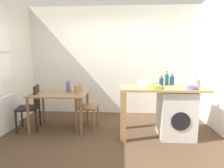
# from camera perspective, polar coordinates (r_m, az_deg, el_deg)

# --- Properties ---
(ground_plane) EXTENTS (5.46, 5.46, 0.00)m
(ground_plane) POSITION_cam_1_polar(r_m,az_deg,el_deg) (3.32, -1.60, -17.60)
(ground_plane) COLOR #4C3826
(wall_back) EXTENTS (4.60, 0.10, 2.70)m
(wall_back) POSITION_cam_1_polar(r_m,az_deg,el_deg) (4.73, 0.16, 7.14)
(wall_back) COLOR silver
(wall_back) RESTS_ON ground_plane
(radiator) EXTENTS (0.10, 0.80, 0.70)m
(radiator) POSITION_cam_1_polar(r_m,az_deg,el_deg) (4.14, -30.64, -8.28)
(radiator) COLOR white
(radiator) RESTS_ON ground_plane
(dining_table) EXTENTS (1.10, 0.76, 0.74)m
(dining_table) POSITION_cam_1_polar(r_m,az_deg,el_deg) (3.83, -16.00, -4.14)
(dining_table) COLOR olive
(dining_table) RESTS_ON ground_plane
(chair_person_seat) EXTENTS (0.48, 0.48, 0.90)m
(chair_person_seat) POSITION_cam_1_polar(r_m,az_deg,el_deg) (4.01, -23.77, -6.00)
(chair_person_seat) COLOR black
(chair_person_seat) RESTS_ON ground_plane
(chair_opposite) EXTENTS (0.43, 0.43, 0.90)m
(chair_opposite) POSITION_cam_1_polar(r_m,az_deg,el_deg) (3.79, -8.79, -6.17)
(chair_opposite) COLOR olive
(chair_opposite) RESTS_ON ground_plane
(kitchen_counter) EXTENTS (1.50, 0.68, 0.92)m
(kitchen_counter) POSITION_cam_1_polar(r_m,az_deg,el_deg) (3.41, 11.80, -3.51)
(kitchen_counter) COLOR tan
(kitchen_counter) RESTS_ON ground_plane
(washing_machine) EXTENTS (0.60, 0.61, 0.86)m
(washing_machine) POSITION_cam_1_polar(r_m,az_deg,el_deg) (3.59, 19.23, -8.67)
(washing_machine) COLOR silver
(washing_machine) RESTS_ON ground_plane
(sink_basin) EXTENTS (0.38, 0.38, 0.09)m
(sink_basin) POSITION_cam_1_polar(r_m,az_deg,el_deg) (3.37, 11.04, -0.12)
(sink_basin) COLOR #9EA0A5
(sink_basin) RESTS_ON kitchen_counter
(tap) EXTENTS (0.02, 0.02, 0.28)m
(tap) POSITION_cam_1_polar(r_m,az_deg,el_deg) (3.53, 10.70, 1.84)
(tap) COLOR #B2B2B7
(tap) RESTS_ON kitchen_counter
(bottle_tall_green) EXTENTS (0.08, 0.08, 0.20)m
(bottle_tall_green) POSITION_cam_1_polar(r_m,az_deg,el_deg) (3.55, 15.12, 0.89)
(bottle_tall_green) COLOR navy
(bottle_tall_green) RESTS_ON kitchen_counter
(bottle_squat_brown) EXTENTS (0.07, 0.07, 0.27)m
(bottle_squat_brown) POSITION_cam_1_polar(r_m,az_deg,el_deg) (3.69, 16.67, 1.62)
(bottle_squat_brown) COLOR #19592D
(bottle_squat_brown) RESTS_ON kitchen_counter
(bottle_clear_small) EXTENTS (0.08, 0.08, 0.22)m
(bottle_clear_small) POSITION_cam_1_polar(r_m,az_deg,el_deg) (3.71, 18.17, 1.25)
(bottle_clear_small) COLOR navy
(bottle_clear_small) RESTS_ON kitchen_counter
(mixing_bowl) EXTENTS (0.24, 0.24, 0.07)m
(mixing_bowl) POSITION_cam_1_polar(r_m,az_deg,el_deg) (3.19, 13.10, -0.82)
(mixing_bowl) COLOR #A8C63D
(mixing_bowl) RESTS_ON kitchen_counter
(utensil_crock) EXTENTS (0.11, 0.11, 0.30)m
(utensil_crock) POSITION_cam_1_polar(r_m,az_deg,el_deg) (3.64, 25.00, 0.27)
(utensil_crock) COLOR gray
(utensil_crock) RESTS_ON kitchen_counter
(colander) EXTENTS (0.20, 0.20, 0.06)m
(colander) POSITION_cam_1_polar(r_m,az_deg,el_deg) (3.33, 23.78, -1.02)
(colander) COLOR slate
(colander) RESTS_ON kitchen_counter
(vase) EXTENTS (0.09, 0.09, 0.23)m
(vase) POSITION_cam_1_polar(r_m,az_deg,el_deg) (3.84, -13.53, -0.83)
(vase) COLOR slate
(vase) RESTS_ON dining_table
(scissors) EXTENTS (0.15, 0.06, 0.01)m
(scissors) POSITION_cam_1_polar(r_m,az_deg,el_deg) (3.31, 14.90, -1.11)
(scissors) COLOR #B2B2B7
(scissors) RESTS_ON kitchen_counter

